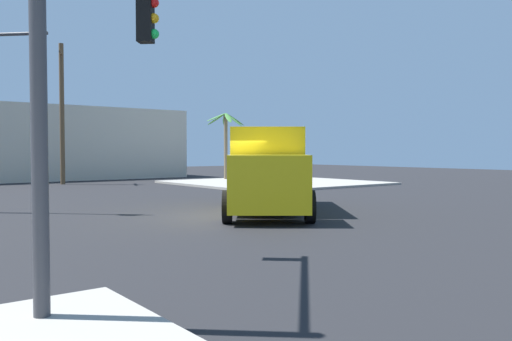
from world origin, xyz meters
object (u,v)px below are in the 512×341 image
(delivery_truck, at_px, (266,169))
(vending_machine_red, at_px, (269,167))
(traffic_light_secondary, at_px, (91,35))
(utility_pole, at_px, (62,112))
(palm_tree_far, at_px, (226,133))

(delivery_truck, height_order, vending_machine_red, delivery_truck)
(traffic_light_secondary, height_order, utility_pole, utility_pole)
(vending_machine_red, relative_size, utility_pole, 0.20)
(delivery_truck, xyz_separation_m, vending_machine_red, (10.82, 13.11, -0.46))
(delivery_truck, height_order, palm_tree_far, palm_tree_far)
(delivery_truck, relative_size, utility_pole, 0.85)
(delivery_truck, distance_m, palm_tree_far, 19.45)
(traffic_light_secondary, distance_m, vending_machine_red, 28.35)
(delivery_truck, relative_size, traffic_light_secondary, 1.37)
(delivery_truck, distance_m, utility_pole, 20.31)
(palm_tree_far, bearing_deg, traffic_light_secondary, -128.25)
(traffic_light_secondary, relative_size, palm_tree_far, 1.18)
(traffic_light_secondary, relative_size, utility_pole, 0.62)
(vending_machine_red, bearing_deg, delivery_truck, -129.53)
(delivery_truck, distance_m, vending_machine_red, 17.01)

